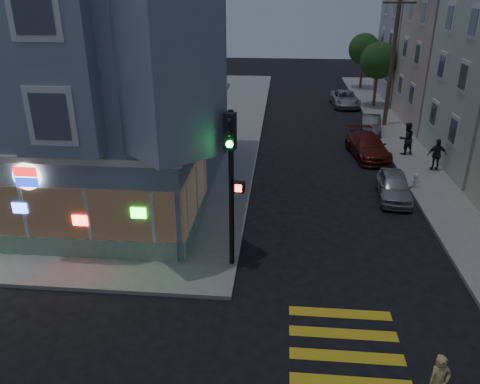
# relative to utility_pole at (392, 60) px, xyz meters

# --- Properties ---
(ground) EXTENTS (120.00, 120.00, 0.00)m
(ground) POSITION_rel_utility_pole_xyz_m (-12.00, -24.00, -4.80)
(ground) COLOR black
(ground) RESTS_ON ground
(sidewalk_nw) EXTENTS (33.00, 42.00, 0.15)m
(sidewalk_nw) POSITION_rel_utility_pole_xyz_m (-25.50, -1.00, -4.72)
(sidewalk_nw) COLOR gray
(sidewalk_nw) RESTS_ON ground
(corner_building) EXTENTS (14.60, 14.60, 11.40)m
(corner_building) POSITION_rel_utility_pole_xyz_m (-18.00, -13.02, 1.02)
(corner_building) COLOR gray
(corner_building) RESTS_ON sidewalk_nw
(row_house_d) EXTENTS (12.00, 8.60, 10.50)m
(row_house_d) POSITION_rel_utility_pole_xyz_m (7.50, 10.00, 0.60)
(row_house_d) COLOR #9B97A6
(row_house_d) RESTS_ON sidewalk_ne
(utility_pole) EXTENTS (2.20, 0.30, 9.00)m
(utility_pole) POSITION_rel_utility_pole_xyz_m (0.00, 0.00, 0.00)
(utility_pole) COLOR #4C3826
(utility_pole) RESTS_ON sidewalk_ne
(street_tree_near) EXTENTS (3.00, 3.00, 5.30)m
(street_tree_near) POSITION_rel_utility_pole_xyz_m (0.20, 6.00, -0.86)
(street_tree_near) COLOR #4C3826
(street_tree_near) RESTS_ON sidewalk_ne
(street_tree_far) EXTENTS (3.00, 3.00, 5.30)m
(street_tree_far) POSITION_rel_utility_pole_xyz_m (0.20, 14.00, -0.86)
(street_tree_far) COLOR #4C3826
(street_tree_far) RESTS_ON sidewalk_ne
(running_child) EXTENTS (0.63, 0.49, 1.53)m
(running_child) POSITION_rel_utility_pole_xyz_m (-3.56, -25.74, -4.03)
(running_child) COLOR tan
(running_child) RESTS_ON ground
(pedestrian_a) EXTENTS (1.15, 1.03, 1.95)m
(pedestrian_a) POSITION_rel_utility_pole_xyz_m (-0.04, -6.69, -3.67)
(pedestrian_a) COLOR black
(pedestrian_a) RESTS_ON sidewalk_ne
(pedestrian_b) EXTENTS (1.07, 0.51, 1.78)m
(pedestrian_b) POSITION_rel_utility_pole_xyz_m (1.00, -9.36, -3.76)
(pedestrian_b) COLOR #25232B
(pedestrian_b) RESTS_ON sidewalk_ne
(parked_car_a) EXTENTS (1.85, 3.87, 1.27)m
(parked_car_a) POSITION_rel_utility_pole_xyz_m (-2.02, -13.13, -4.16)
(parked_car_a) COLOR #A5A8AD
(parked_car_a) RESTS_ON ground
(parked_car_b) EXTENTS (1.73, 3.81, 1.21)m
(parked_car_b) POSITION_rel_utility_pole_xyz_m (-1.30, -1.79, -4.19)
(parked_car_b) COLOR #3E4144
(parked_car_b) RESTS_ON ground
(parked_car_c) EXTENTS (2.53, 4.93, 1.37)m
(parked_car_c) POSITION_rel_utility_pole_xyz_m (-2.34, -6.99, -4.11)
(parked_car_c) COLOR maroon
(parked_car_c) RESTS_ON ground
(parked_car_d) EXTENTS (2.36, 4.74, 1.29)m
(parked_car_d) POSITION_rel_utility_pole_xyz_m (-2.21, 6.38, -4.15)
(parked_car_d) COLOR #A4A8AF
(parked_car_d) RESTS_ON ground
(traffic_signal) EXTENTS (0.70, 0.64, 5.73)m
(traffic_signal) POSITION_rel_utility_pole_xyz_m (-9.18, -20.09, -0.77)
(traffic_signal) COLOR black
(traffic_signal) RESTS_ON sidewalk_nw
(fire_hydrant) EXTENTS (0.45, 0.26, 0.77)m
(fire_hydrant) POSITION_rel_utility_pole_xyz_m (-0.70, -12.01, -4.24)
(fire_hydrant) COLOR white
(fire_hydrant) RESTS_ON sidewalk_ne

